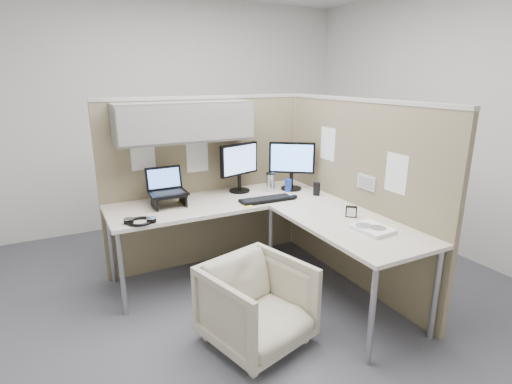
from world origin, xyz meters
name	(u,v)px	position (x,y,z in m)	size (l,w,h in m)	color
ground	(259,297)	(0.00, 0.00, 0.00)	(4.50, 4.50, 0.00)	#44444B
partition_back	(197,155)	(-0.22, 0.83, 1.10)	(2.00, 0.36, 1.63)	#857757
partition_right	(354,193)	(0.90, -0.07, 0.82)	(0.07, 2.03, 1.63)	#857757
desk	(265,214)	(0.12, 0.13, 0.69)	(2.00, 1.98, 0.73)	beige
office_chair	(257,301)	(-0.29, -0.52, 0.32)	(0.63, 0.59, 0.65)	#B3AD8F
monitor_left	(239,164)	(0.16, 0.71, 1.00)	(0.43, 0.20, 0.47)	black
monitor_right	(292,162)	(0.64, 0.55, 1.00)	(0.38, 0.28, 0.47)	black
laptop_station	(168,192)	(-0.57, 0.59, 0.85)	(0.31, 0.27, 0.32)	black
keyboard	(266,200)	(0.24, 0.32, 0.74)	(0.48, 0.16, 0.02)	black
mouse	(293,197)	(0.49, 0.27, 0.75)	(0.10, 0.06, 0.04)	black
travel_mug	(270,182)	(0.43, 0.58, 0.82)	(0.09, 0.09, 0.18)	silver
soda_can_green	(317,189)	(0.75, 0.27, 0.79)	(0.07, 0.07, 0.12)	black
soda_can_silver	(288,185)	(0.58, 0.50, 0.79)	(0.07, 0.07, 0.12)	#1E3FA5
sticky_note_b	(248,206)	(0.02, 0.24, 0.73)	(0.08, 0.08, 0.01)	yellow
sticky_note_c	(182,202)	(-0.44, 0.61, 0.73)	(0.08, 0.08, 0.01)	yellow
headphones	(140,221)	(-0.88, 0.27, 0.75)	(0.25, 0.25, 0.03)	black
paper_stack	(372,229)	(0.57, -0.66, 0.75)	(0.24, 0.29, 0.03)	white
desk_clock	(351,212)	(0.63, -0.36, 0.77)	(0.09, 0.08, 0.09)	black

